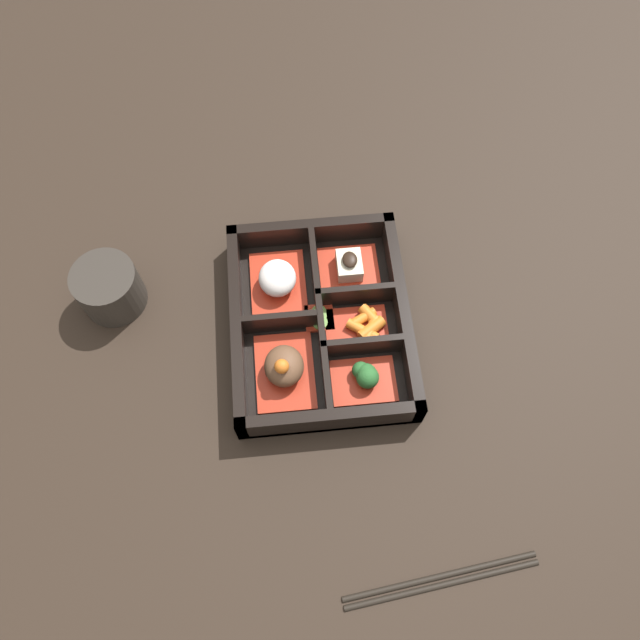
{
  "coord_description": "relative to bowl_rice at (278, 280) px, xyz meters",
  "views": [
    {
      "loc": [
        -0.34,
        0.03,
        0.75
      ],
      "look_at": [
        0.0,
        0.0,
        0.03
      ],
      "focal_mm": 35.0,
      "sensor_mm": 36.0,
      "label": 1
    }
  ],
  "objects": [
    {
      "name": "chopsticks",
      "position": [
        -0.38,
        -0.16,
        -0.02
      ],
      "size": [
        0.04,
        0.23,
        0.01
      ],
      "color": "black",
      "rests_on": "ground_plane"
    },
    {
      "name": "bowl_tofu",
      "position": [
        0.01,
        -0.1,
        -0.01
      ],
      "size": [
        0.07,
        0.08,
        0.03
      ],
      "color": "#B22D19",
      "rests_on": "bento_base"
    },
    {
      "name": "bowl_pickles",
      "position": [
        -0.05,
        -0.05,
        -0.01
      ],
      "size": [
        0.04,
        0.04,
        0.01
      ],
      "color": "#B22D19",
      "rests_on": "bento_base"
    },
    {
      "name": "ground_plane",
      "position": [
        -0.06,
        -0.05,
        -0.03
      ],
      "size": [
        3.0,
        3.0,
        0.0
      ],
      "primitive_type": "plane",
      "color": "black"
    },
    {
      "name": "bowl_stew",
      "position": [
        -0.12,
        0.0,
        0.0
      ],
      "size": [
        0.1,
        0.07,
        0.05
      ],
      "color": "#B22D19",
      "rests_on": "bento_base"
    },
    {
      "name": "bowl_carrots",
      "position": [
        -0.07,
        -0.11,
        -0.01
      ],
      "size": [
        0.06,
        0.08,
        0.02
      ],
      "color": "#B22D19",
      "rests_on": "bento_base"
    },
    {
      "name": "bento_base",
      "position": [
        -0.06,
        -0.05,
        -0.02
      ],
      "size": [
        0.28,
        0.23,
        0.01
      ],
      "color": "black",
      "rests_on": "ground_plane"
    },
    {
      "name": "tea_cup",
      "position": [
        0.01,
        0.22,
        0.01
      ],
      "size": [
        0.08,
        0.08,
        0.07
      ],
      "color": "#2D2823",
      "rests_on": "ground_plane"
    },
    {
      "name": "bento_rim",
      "position": [
        -0.06,
        -0.05,
        -0.0
      ],
      "size": [
        0.28,
        0.23,
        0.05
      ],
      "color": "black",
      "rests_on": "ground_plane"
    },
    {
      "name": "bowl_greens",
      "position": [
        -0.14,
        -0.1,
        -0.0
      ],
      "size": [
        0.06,
        0.08,
        0.03
      ],
      "color": "#B22D19",
      "rests_on": "bento_base"
    },
    {
      "name": "bowl_rice",
      "position": [
        0.0,
        0.0,
        0.0
      ],
      "size": [
        0.1,
        0.07,
        0.04
      ],
      "color": "#B22D19",
      "rests_on": "bento_base"
    }
  ]
}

